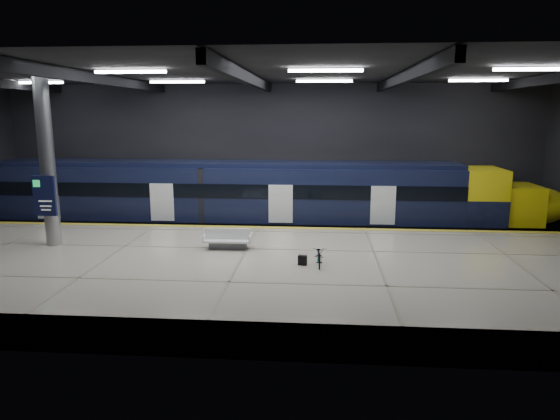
# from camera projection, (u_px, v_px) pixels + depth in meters

# --- Properties ---
(ground) EXTENTS (30.00, 30.00, 0.00)m
(ground) POSITION_uv_depth(u_px,v_px,m) (251.00, 267.00, 21.10)
(ground) COLOR black
(ground) RESTS_ON ground
(room_shell) EXTENTS (30.10, 16.10, 8.05)m
(room_shell) POSITION_uv_depth(u_px,v_px,m) (249.00, 131.00, 20.00)
(room_shell) COLOR black
(room_shell) RESTS_ON ground
(platform) EXTENTS (30.00, 11.00, 1.10)m
(platform) POSITION_uv_depth(u_px,v_px,m) (241.00, 274.00, 18.55)
(platform) COLOR beige
(platform) RESTS_ON ground
(safety_strip) EXTENTS (30.00, 0.40, 0.01)m
(safety_strip) POSITION_uv_depth(u_px,v_px,m) (258.00, 227.00, 23.58)
(safety_strip) COLOR gold
(safety_strip) RESTS_ON platform
(rails) EXTENTS (30.00, 1.52, 0.16)m
(rails) POSITION_uv_depth(u_px,v_px,m) (265.00, 234.00, 26.46)
(rails) COLOR gray
(rails) RESTS_ON ground
(train) EXTENTS (29.40, 2.84, 3.79)m
(train) POSITION_uv_depth(u_px,v_px,m) (260.00, 198.00, 26.10)
(train) COLOR black
(train) RESTS_ON ground
(bench) EXTENTS (1.90, 0.80, 0.83)m
(bench) POSITION_uv_depth(u_px,v_px,m) (228.00, 241.00, 19.85)
(bench) COLOR #595B60
(bench) RESTS_ON platform
(bicycle) EXTENTS (0.52, 1.40, 0.73)m
(bicycle) POSITION_uv_depth(u_px,v_px,m) (319.00, 255.00, 17.66)
(bicycle) COLOR #99999E
(bicycle) RESTS_ON platform
(pannier_bag) EXTENTS (0.33, 0.25, 0.35)m
(pannier_bag) POSITION_uv_depth(u_px,v_px,m) (302.00, 260.00, 17.74)
(pannier_bag) COLOR black
(pannier_bag) RESTS_ON platform
(info_column) EXTENTS (0.90, 0.78, 6.90)m
(info_column) POSITION_uv_depth(u_px,v_px,m) (47.00, 163.00, 19.86)
(info_column) COLOR #9EA0A5
(info_column) RESTS_ON platform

